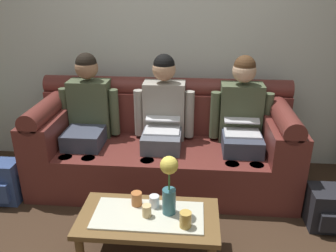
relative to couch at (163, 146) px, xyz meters
name	(u,v)px	position (x,y,z in m)	size (l,w,h in m)	color
back_wall_patterned	(168,22)	(0.00, 0.53, 1.08)	(6.00, 0.12, 2.90)	silver
couch	(163,146)	(0.00, 0.00, 0.00)	(2.37, 0.88, 0.96)	maroon
person_left	(88,115)	(-0.71, 0.00, 0.29)	(0.56, 0.67, 1.22)	#383D4C
person_middle	(163,118)	(0.00, 0.00, 0.29)	(0.56, 0.67, 1.22)	#595B66
person_right	(242,120)	(0.71, 0.00, 0.29)	(0.56, 0.67, 1.22)	#383D4C
coffee_table	(149,221)	(0.00, -1.05, -0.06)	(0.94, 0.49, 0.37)	brown
flower_vase	(169,183)	(0.14, -1.01, 0.23)	(0.12, 0.12, 0.42)	#336672
cup_near_left	(147,211)	(-0.01, -1.06, 0.04)	(0.06, 0.06, 0.08)	#DBB77A
cup_near_right	(186,220)	(0.25, -1.15, 0.05)	(0.08, 0.08, 0.11)	gold
cup_far_center	(137,199)	(-0.09, -0.94, 0.05)	(0.07, 0.07, 0.10)	#B26633
cup_far_left	(154,201)	(0.03, -0.95, 0.04)	(0.07, 0.07, 0.08)	silver
backpack_right	(330,209)	(1.37, -0.58, -0.21)	(0.34, 0.31, 0.32)	black
backpack_left	(4,182)	(-1.36, -0.47, -0.18)	(0.28, 0.25, 0.38)	#33477A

